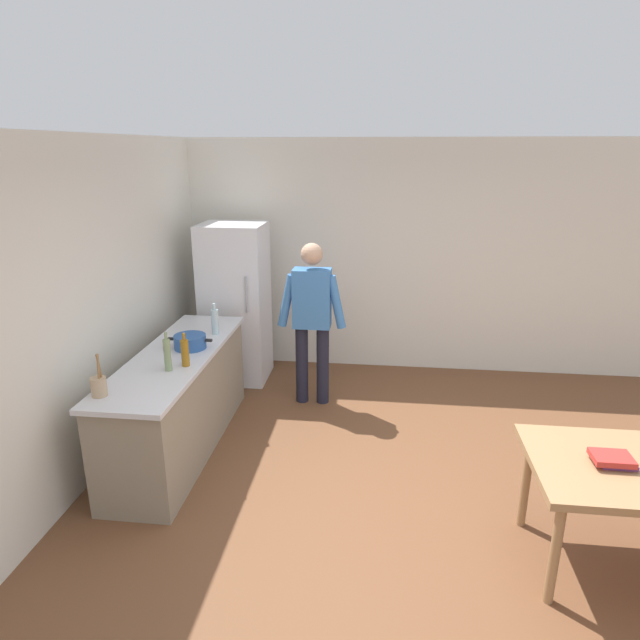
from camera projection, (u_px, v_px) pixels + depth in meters
name	position (u px, v px, depth m)	size (l,w,h in m)	color
ground_plane	(408.00, 520.00, 3.96)	(14.00, 14.00, 0.00)	brown
wall_back	(405.00, 258.00, 6.39)	(6.40, 0.12, 2.70)	silver
wall_left	(62.00, 323.00, 4.03)	(0.12, 5.60, 2.70)	silver
kitchen_counter	(179.00, 401.00, 4.80)	(0.64, 2.20, 0.90)	gray
refrigerator	(236.00, 303.00, 6.17)	(0.70, 0.67, 1.80)	white
person	(312.00, 314.00, 5.52)	(0.70, 0.22, 1.70)	#1E1E2D
cooking_pot	(190.00, 342.00, 4.78)	(0.40, 0.28, 0.12)	#285193
utensil_jar	(99.00, 386.00, 3.86)	(0.11, 0.11, 0.32)	tan
bottle_vinegar_tall	(167.00, 354.00, 4.28)	(0.06, 0.06, 0.32)	gray
bottle_oil_amber	(185.00, 352.00, 4.38)	(0.06, 0.06, 0.28)	#996619
bottle_water_clear	(215.00, 321.00, 5.12)	(0.07, 0.07, 0.30)	silver
book_stack	(613.00, 459.00, 3.30)	(0.25, 0.20, 0.06)	#753D7F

